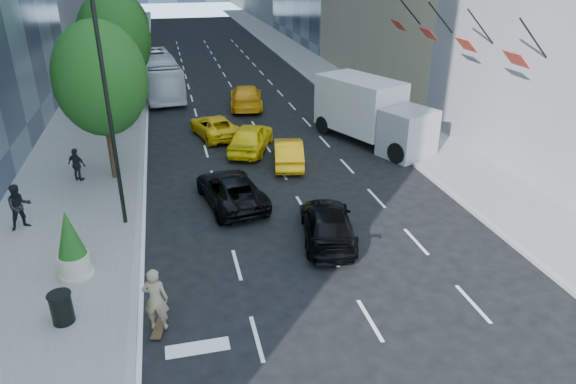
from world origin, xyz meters
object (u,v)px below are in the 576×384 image
object	(u,v)px
city_bus	(159,74)
box_truck	(371,112)
black_sedan_mercedes	(327,224)
planter_shrub	(71,245)
skateboarder	(156,303)
trash_can	(62,309)
black_sedan_lincoln	(231,190)

from	to	relation	value
city_bus	box_truck	xyz separation A→B (m)	(11.87, -14.80, 0.31)
black_sedan_mercedes	box_truck	bearing A→B (deg)	-108.33
black_sedan_mercedes	planter_shrub	bearing A→B (deg)	14.99
planter_shrub	skateboarder	bearing A→B (deg)	-51.58
skateboarder	city_bus	size ratio (longest dim) A/B	0.18
black_sedan_mercedes	box_truck	xyz separation A→B (m)	(5.87, 10.31, 1.14)
city_bus	trash_can	size ratio (longest dim) A/B	11.48
city_bus	box_truck	bearing A→B (deg)	-56.93
black_sedan_lincoln	city_bus	world-z (taller)	city_bus
skateboarder	black_sedan_lincoln	size ratio (longest dim) A/B	0.41
black_sedan_lincoln	box_truck	distance (m)	11.11
black_sedan_lincoln	black_sedan_mercedes	bearing A→B (deg)	119.34
black_sedan_lincoln	trash_can	world-z (taller)	black_sedan_lincoln
black_sedan_mercedes	box_truck	distance (m)	11.92
planter_shrub	black_sedan_lincoln	bearing A→B (deg)	37.69
city_bus	trash_can	xyz separation A→B (m)	(-3.19, -28.20, -0.89)
city_bus	planter_shrub	world-z (taller)	city_bus
black_sedan_lincoln	black_sedan_mercedes	xyz separation A→B (m)	(3.20, -4.00, -0.00)
trash_can	planter_shrub	bearing A→B (deg)	88.93
trash_can	planter_shrub	xyz separation A→B (m)	(0.05, 2.51, 0.70)
skateboarder	box_truck	distance (m)	18.89
box_truck	planter_shrub	size ratio (longest dim) A/B	3.23
black_sedan_mercedes	city_bus	xyz separation A→B (m)	(-6.00, 25.11, 0.84)
black_sedan_mercedes	trash_can	xyz separation A→B (m)	(-9.19, -3.10, -0.06)
skateboarder	box_truck	size ratio (longest dim) A/B	0.25
planter_shrub	city_bus	bearing A→B (deg)	83.04
black_sedan_lincoln	box_truck	xyz separation A→B (m)	(9.07, 6.31, 1.14)
black_sedan_mercedes	skateboarder	bearing A→B (deg)	43.18
skateboarder	planter_shrub	bearing A→B (deg)	-37.30
skateboarder	planter_shrub	distance (m)	4.37
trash_can	planter_shrub	distance (m)	2.60
city_bus	box_truck	world-z (taller)	box_truck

